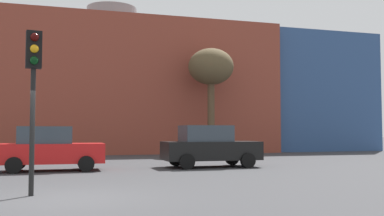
{
  "coord_description": "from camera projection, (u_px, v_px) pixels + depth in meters",
  "views": [
    {
      "loc": [
        0.02,
        -10.53,
        1.51
      ],
      "look_at": [
        5.64,
        8.67,
        2.6
      ],
      "focal_mm": 41.48,
      "sensor_mm": 36.0,
      "label": 1
    }
  ],
  "objects": [
    {
      "name": "bare_tree_0",
      "position": [
        211.0,
        69.0,
        29.23
      ],
      "size": [
        3.0,
        3.0,
        7.04
      ],
      "color": "brown",
      "rests_on": "ground_plane"
    },
    {
      "name": "building_backdrop",
      "position": [
        111.0,
        91.0,
        35.73
      ],
      "size": [
        42.32,
        13.08,
        11.59
      ],
      "color": "brown",
      "rests_on": "ground_plane"
    },
    {
      "name": "traffic_light_island",
      "position": [
        33.0,
        74.0,
        10.61
      ],
      "size": [
        0.39,
        0.38,
        3.94
      ],
      "rotation": [
        0.0,
        0.0,
        -1.42
      ],
      "color": "black",
      "rests_on": "ground_plane"
    },
    {
      "name": "parked_car_3",
      "position": [
        210.0,
        146.0,
        19.16
      ],
      "size": [
        4.14,
        2.03,
        1.8
      ],
      "color": "black",
      "rests_on": "ground_plane"
    },
    {
      "name": "parked_car_2",
      "position": [
        50.0,
        149.0,
        17.3
      ],
      "size": [
        3.99,
        1.96,
        1.73
      ],
      "color": "red",
      "rests_on": "ground_plane"
    },
    {
      "name": "ground_plane",
      "position": [
        60.0,
        199.0,
        10.0
      ],
      "size": [
        200.0,
        200.0,
        0.0
      ],
      "primitive_type": "plane",
      "color": "#38383A"
    }
  ]
}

